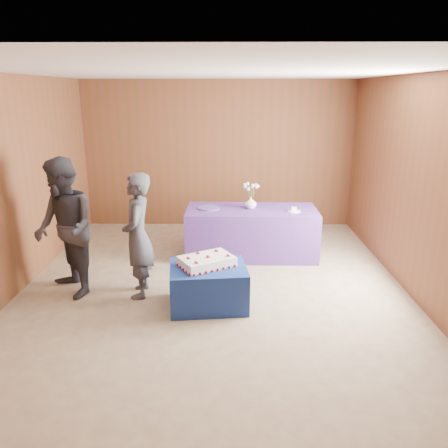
{
  "coord_description": "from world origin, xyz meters",
  "views": [
    {
      "loc": [
        0.2,
        -5.15,
        2.48
      ],
      "look_at": [
        0.14,
        0.1,
        0.88
      ],
      "focal_mm": 35.0,
      "sensor_mm": 36.0,
      "label": 1
    }
  ],
  "objects_px": {
    "guest_left": "(138,236)",
    "cake_table": "(208,286)",
    "sheet_cake": "(207,261)",
    "vase": "(251,203)",
    "guest_right": "(65,229)",
    "serving_table": "(251,232)"
  },
  "relations": [
    {
      "from": "guest_left",
      "to": "cake_table",
      "type": "bearing_deg",
      "value": 66.61
    },
    {
      "from": "guest_left",
      "to": "sheet_cake",
      "type": "bearing_deg",
      "value": 68.49
    },
    {
      "from": "sheet_cake",
      "to": "guest_left",
      "type": "relative_size",
      "value": 0.49
    },
    {
      "from": "sheet_cake",
      "to": "vase",
      "type": "relative_size",
      "value": 4.12
    },
    {
      "from": "cake_table",
      "to": "guest_right",
      "type": "bearing_deg",
      "value": 164.0
    },
    {
      "from": "vase",
      "to": "guest_left",
      "type": "relative_size",
      "value": 0.12
    },
    {
      "from": "sheet_cake",
      "to": "guest_right",
      "type": "height_order",
      "value": "guest_right"
    },
    {
      "from": "serving_table",
      "to": "guest_right",
      "type": "bearing_deg",
      "value": -148.47
    },
    {
      "from": "cake_table",
      "to": "serving_table",
      "type": "height_order",
      "value": "serving_table"
    },
    {
      "from": "sheet_cake",
      "to": "guest_right",
      "type": "relative_size",
      "value": 0.44
    },
    {
      "from": "cake_table",
      "to": "serving_table",
      "type": "distance_m",
      "value": 1.82
    },
    {
      "from": "serving_table",
      "to": "sheet_cake",
      "type": "relative_size",
      "value": 2.63
    },
    {
      "from": "sheet_cake",
      "to": "guest_right",
      "type": "bearing_deg",
      "value": 140.78
    },
    {
      "from": "cake_table",
      "to": "vase",
      "type": "height_order",
      "value": "vase"
    },
    {
      "from": "sheet_cake",
      "to": "guest_left",
      "type": "distance_m",
      "value": 0.92
    },
    {
      "from": "serving_table",
      "to": "vase",
      "type": "bearing_deg",
      "value": 114.42
    },
    {
      "from": "guest_right",
      "to": "sheet_cake",
      "type": "bearing_deg",
      "value": 43.09
    },
    {
      "from": "guest_right",
      "to": "cake_table",
      "type": "bearing_deg",
      "value": 42.0
    },
    {
      "from": "vase",
      "to": "serving_table",
      "type": "bearing_deg",
      "value": -66.16
    },
    {
      "from": "vase",
      "to": "guest_right",
      "type": "relative_size",
      "value": 0.11
    },
    {
      "from": "cake_table",
      "to": "guest_right",
      "type": "relative_size",
      "value": 0.52
    },
    {
      "from": "cake_table",
      "to": "sheet_cake",
      "type": "height_order",
      "value": "sheet_cake"
    }
  ]
}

